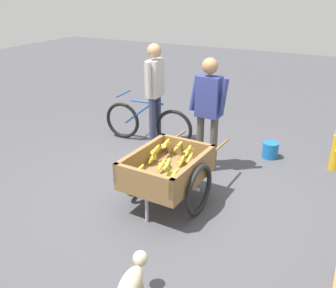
# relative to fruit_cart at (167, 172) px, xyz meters

# --- Properties ---
(ground_plane) EXTENTS (24.00, 24.00, 0.00)m
(ground_plane) POSITION_rel_fruit_cart_xyz_m (-0.24, -0.11, -0.44)
(ground_plane) COLOR #47474C
(fruit_cart) EXTENTS (1.68, 0.97, 0.75)m
(fruit_cart) POSITION_rel_fruit_cart_xyz_m (0.00, 0.00, 0.00)
(fruit_cart) COLOR olive
(fruit_cart) RESTS_ON ground
(vendor_person) EXTENTS (0.22, 0.59, 1.66)m
(vendor_person) POSITION_rel_fruit_cart_xyz_m (-1.14, 0.05, 0.56)
(vendor_person) COLOR #4C4742
(vendor_person) RESTS_ON ground
(bicycle) EXTENTS (0.46, 1.66, 0.85)m
(bicycle) POSITION_rel_fruit_cart_xyz_m (-1.61, -1.24, -0.09)
(bicycle) COLOR black
(bicycle) RESTS_ON ground
(cyclist_person) EXTENTS (0.52, 0.23, 1.72)m
(cyclist_person) POSITION_rel_fruit_cart_xyz_m (-1.62, -1.09, 0.60)
(cyclist_person) COLOR #333851
(cyclist_person) RESTS_ON ground
(dog) EXTENTS (0.66, 0.27, 0.40)m
(dog) POSITION_rel_fruit_cart_xyz_m (1.62, 0.51, -0.17)
(dog) COLOR beige
(dog) RESTS_ON ground
(plastic_bucket) EXTENTS (0.25, 0.25, 0.25)m
(plastic_bucket) POSITION_rel_fruit_cart_xyz_m (-1.97, 0.82, -0.31)
(plastic_bucket) COLOR #1966B2
(plastic_bucket) RESTS_ON ground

